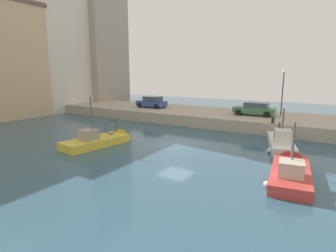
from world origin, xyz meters
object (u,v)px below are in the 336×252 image
at_px(fishing_boat_yellow, 101,143).
at_px(fishing_boat_white, 280,145).
at_px(parked_car_blue, 152,102).
at_px(quay_streetlamp, 283,85).
at_px(mooring_bollard_mid, 273,120).
at_px(parked_car_green, 255,109).
at_px(fishing_boat_red, 290,175).

bearing_deg(fishing_boat_yellow, fishing_boat_white, -60.09).
height_order(fishing_boat_white, parked_car_blue, fishing_boat_white).
distance_m(fishing_boat_yellow, fishing_boat_white, 14.43).
bearing_deg(quay_streetlamp, mooring_bollard_mid, -177.08).
distance_m(parked_car_green, mooring_bollard_mid, 4.83).
relative_size(parked_car_blue, mooring_bollard_mid, 7.15).
relative_size(fishing_boat_red, quay_streetlamp, 1.37).
distance_m(fishing_boat_yellow, fishing_boat_red, 14.21).
xyz_separation_m(parked_car_green, mooring_bollard_mid, (-3.98, -2.70, -0.45)).
bearing_deg(parked_car_green, quay_streetlamp, -55.33).
relative_size(fishing_boat_white, quay_streetlamp, 1.46).
bearing_deg(parked_car_green, fishing_boat_red, -157.83).
xyz_separation_m(fishing_boat_red, quay_streetlamp, (15.63, 3.27, 4.36)).
xyz_separation_m(fishing_boat_white, mooring_bollard_mid, (3.36, 1.29, 1.35)).
relative_size(fishing_boat_red, parked_car_blue, 1.68).
relative_size(fishing_boat_red, parked_car_green, 1.50).
bearing_deg(fishing_boat_yellow, parked_car_green, -30.36).
height_order(fishing_boat_yellow, parked_car_green, fishing_boat_yellow).
height_order(fishing_boat_white, quay_streetlamp, quay_streetlamp).
bearing_deg(parked_car_blue, fishing_boat_red, -125.53).
xyz_separation_m(fishing_boat_white, parked_car_green, (7.34, 3.99, 1.81)).
relative_size(parked_car_blue, quay_streetlamp, 0.81).
bearing_deg(fishing_boat_yellow, mooring_bollard_mid, -46.75).
height_order(parked_car_blue, parked_car_green, parked_car_blue).
bearing_deg(mooring_bollard_mid, parked_car_blue, 77.18).
bearing_deg(fishing_boat_white, parked_car_green, 28.57).
bearing_deg(quay_streetlamp, fishing_boat_yellow, 146.00).
bearing_deg(fishing_boat_yellow, parked_car_blue, 19.06).
xyz_separation_m(fishing_boat_red, parked_car_blue, (13.65, 19.11, 1.86)).
bearing_deg(fishing_boat_red, parked_car_blue, 54.47).
height_order(fishing_boat_white, mooring_bollard_mid, fishing_boat_white).
bearing_deg(fishing_boat_red, fishing_boat_yellow, 92.32).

